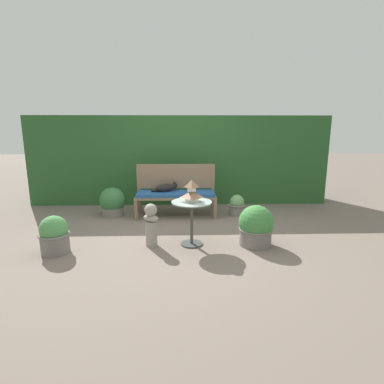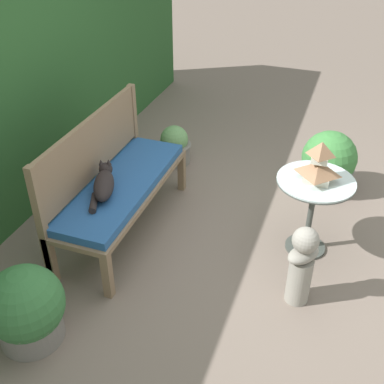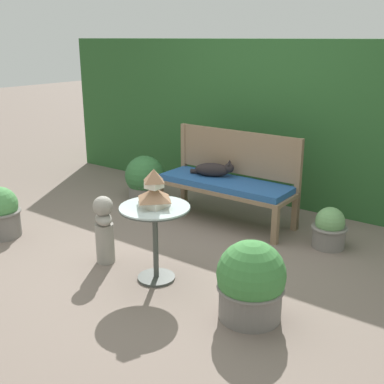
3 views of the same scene
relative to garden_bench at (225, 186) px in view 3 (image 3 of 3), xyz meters
The scene contains 12 objects.
ground 1.17m from the garden_bench, 87.02° to the right, with size 30.00×30.00×0.00m, color #75665B.
foliage_hedge_back 1.41m from the garden_bench, 87.47° to the left, with size 6.40×0.90×1.89m, color #285628.
garden_bench is the anchor object (origin of this frame).
bench_backrest 0.37m from the garden_bench, 90.00° to the left, with size 1.50×0.06×0.96m.
cat 0.24m from the garden_bench, 163.35° to the left, with size 0.49×0.29×0.19m.
patio_table 1.46m from the garden_bench, 79.98° to the right, with size 0.57×0.57×0.64m.
pagoda_birdhouse 1.51m from the garden_bench, 79.98° to the right, with size 0.25×0.25×0.31m.
garden_bust 1.50m from the garden_bench, 102.17° to the right, with size 0.28×0.26×0.61m.
potted_plant_patio_mid 1.22m from the garden_bench, behind, with size 0.48×0.48×0.54m.
potted_plant_bench_left 2.30m from the garden_bench, 133.43° to the right, with size 0.40×0.40×0.51m.
potted_plant_bench_right 1.88m from the garden_bench, 51.78° to the right, with size 0.49×0.49×0.58m.
potted_plant_table_near 1.18m from the garden_bench, ahead, with size 0.34×0.34×0.40m.
Camera 3 is at (2.56, -3.04, 1.91)m, focal length 45.00 mm.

